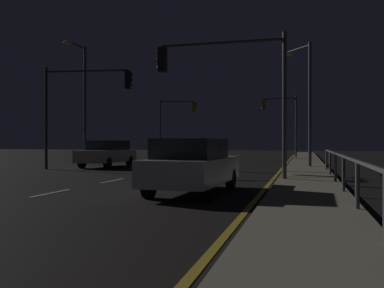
# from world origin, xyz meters

# --- Properties ---
(ground_plane) EXTENTS (112.00, 112.00, 0.00)m
(ground_plane) POSITION_xyz_m (0.00, 17.50, 0.00)
(ground_plane) COLOR black
(ground_plane) RESTS_ON ground
(sidewalk_right) EXTENTS (2.13, 77.00, 0.14)m
(sidewalk_right) POSITION_xyz_m (7.16, 17.50, 0.07)
(sidewalk_right) COLOR gray
(sidewalk_right) RESTS_ON ground
(lane_markings_center) EXTENTS (0.14, 50.00, 0.01)m
(lane_markings_center) POSITION_xyz_m (0.00, 21.00, 0.01)
(lane_markings_center) COLOR silver
(lane_markings_center) RESTS_ON ground
(lane_edge_line) EXTENTS (0.14, 53.00, 0.01)m
(lane_edge_line) POSITION_xyz_m (5.85, 22.50, 0.01)
(lane_edge_line) COLOR gold
(lane_edge_line) RESTS_ON ground
(car) EXTENTS (1.97, 4.46, 1.57)m
(car) POSITION_xyz_m (3.96, 9.98, 0.82)
(car) COLOR silver
(car) RESTS_ON ground
(car_oncoming) EXTENTS (1.96, 4.45, 1.57)m
(car_oncoming) POSITION_xyz_m (-4.20, 21.10, 0.82)
(car_oncoming) COLOR beige
(car_oncoming) RESTS_ON ground
(traffic_light_overhead_east) EXTENTS (5.02, 0.34, 5.35)m
(traffic_light_overhead_east) POSITION_xyz_m (4.16, 14.04, 3.97)
(traffic_light_overhead_east) COLOR #4C4C51
(traffic_light_overhead_east) RESTS_ON sidewalk_right
(traffic_light_mid_right) EXTENTS (3.62, 0.59, 5.61)m
(traffic_light_mid_right) POSITION_xyz_m (-4.90, 36.96, 3.93)
(traffic_light_mid_right) COLOR #38383D
(traffic_light_mid_right) RESTS_ON ground
(traffic_light_far_center) EXTENTS (3.19, 0.44, 5.53)m
(traffic_light_far_center) POSITION_xyz_m (5.01, 37.29, 3.99)
(traffic_light_far_center) COLOR #4C4C51
(traffic_light_far_center) RESTS_ON sidewalk_right
(traffic_light_mid_left) EXTENTS (4.87, 0.93, 5.57)m
(traffic_light_mid_left) POSITION_xyz_m (-4.52, 18.87, 3.97)
(traffic_light_mid_left) COLOR #2D3033
(traffic_light_mid_left) RESTS_ON ground
(street_lamp_median) EXTENTS (1.60, 1.88, 6.85)m
(street_lamp_median) POSITION_xyz_m (7.09, 22.85, 4.32)
(street_lamp_median) COLOR #4C4C51
(street_lamp_median) RESTS_ON sidewalk_right
(street_lamp_mid_block) EXTENTS (0.56, 2.42, 7.68)m
(street_lamp_mid_block) POSITION_xyz_m (-6.68, 22.57, 4.63)
(street_lamp_mid_block) COLOR #38383D
(street_lamp_mid_block) RESTS_ON ground
(barrier_fence) EXTENTS (0.09, 21.78, 0.98)m
(barrier_fence) POSITION_xyz_m (8.07, 8.85, 0.88)
(barrier_fence) COLOR #59595E
(barrier_fence) RESTS_ON sidewalk_right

